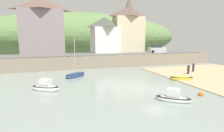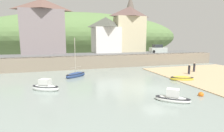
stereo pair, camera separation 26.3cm
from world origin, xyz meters
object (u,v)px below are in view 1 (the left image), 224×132
object	(u,v)px
waterfront_building_left	(42,26)
waterfront_building_right	(128,29)
church_with_spire	(129,22)
person_near_water	(193,67)
waterfront_building_centre	(105,35)
mooring_buoy	(201,94)
sailboat_blue_trim	(75,75)
sailboat_far_left	(173,98)
fishing_boat_green	(181,78)
rowboat_small_beached	(46,87)
parked_car_near_slipway	(157,49)
person_on_slipway	(188,69)

from	to	relation	value
waterfront_building_left	waterfront_building_right	bearing A→B (deg)	0.00
church_with_spire	person_near_water	bearing A→B (deg)	-82.77
waterfront_building_centre	mooring_buoy	world-z (taller)	waterfront_building_centre
church_with_spire	sailboat_blue_trim	size ratio (longest dim) A/B	2.48
sailboat_far_left	person_near_water	distance (m)	16.67
person_near_water	church_with_spire	bearing A→B (deg)	97.23
fishing_boat_green	person_near_water	xyz separation A→B (m)	(5.95, 4.32, 0.74)
fishing_boat_green	sailboat_blue_trim	bearing A→B (deg)	178.04
church_with_spire	sailboat_far_left	world-z (taller)	church_with_spire
sailboat_blue_trim	waterfront_building_right	bearing A→B (deg)	10.22
fishing_boat_green	mooring_buoy	bearing A→B (deg)	-89.85
waterfront_building_right	church_with_spire	distance (m)	4.87
church_with_spire	rowboat_small_beached	size ratio (longest dim) A/B	4.40
sailboat_blue_trim	mooring_buoy	distance (m)	17.21
church_with_spire	person_near_water	world-z (taller)	church_with_spire
waterfront_building_right	church_with_spire	world-z (taller)	church_with_spire
waterfront_building_right	rowboat_small_beached	bearing A→B (deg)	-131.69
waterfront_building_left	church_with_spire	bearing A→B (deg)	10.19
waterfront_building_right	person_near_water	xyz separation A→B (m)	(4.62, -17.92, -7.17)
church_with_spire	rowboat_small_beached	bearing A→B (deg)	-129.47
mooring_buoy	parked_car_near_slipway	bearing A→B (deg)	67.93
fishing_boat_green	sailboat_far_left	size ratio (longest dim) A/B	1.07
sailboat_far_left	person_on_slipway	size ratio (longest dim) A/B	2.00
waterfront_building_right	parked_car_near_slipway	distance (m)	8.78
waterfront_building_centre	parked_car_near_slipway	distance (m)	13.22
church_with_spire	sailboat_far_left	bearing A→B (deg)	-106.25
parked_car_near_slipway	person_near_water	size ratio (longest dim) A/B	2.59
person_near_water	mooring_buoy	world-z (taller)	person_near_water
waterfront_building_centre	rowboat_small_beached	bearing A→B (deg)	-121.11
waterfront_building_centre	mooring_buoy	size ratio (longest dim) A/B	15.83
fishing_boat_green	person_on_slipway	world-z (taller)	person_on_slipway
sailboat_blue_trim	sailboat_far_left	bearing A→B (deg)	-96.04
waterfront_building_centre	person_on_slipway	size ratio (longest dim) A/B	5.24
waterfront_building_centre	person_near_water	xyz separation A→B (m)	(10.85, -17.92, -5.75)
waterfront_building_left	fishing_boat_green	xyz separation A→B (m)	(19.10, -22.24, -8.16)
person_near_water	waterfront_building_centre	bearing A→B (deg)	121.20
rowboat_small_beached	mooring_buoy	size ratio (longest dim) A/B	6.43
rowboat_small_beached	parked_car_near_slipway	size ratio (longest dim) A/B	0.82
sailboat_far_left	person_on_slipway	bearing A→B (deg)	82.71
sailboat_blue_trim	rowboat_small_beached	bearing A→B (deg)	-158.39
person_on_slipway	fishing_boat_green	bearing A→B (deg)	-141.85
sailboat_blue_trim	rowboat_small_beached	size ratio (longest dim) A/B	1.77
person_on_slipway	waterfront_building_right	bearing A→B (deg)	96.68
fishing_boat_green	waterfront_building_right	bearing A→B (deg)	110.14
waterfront_building_centre	church_with_spire	distance (m)	9.67
person_near_water	waterfront_building_left	bearing A→B (deg)	144.42
waterfront_building_right	person_on_slipway	world-z (taller)	waterfront_building_right
mooring_buoy	person_on_slipway	bearing A→B (deg)	55.34
rowboat_small_beached	person_near_water	xyz separation A→B (m)	(23.94, 3.78, 0.62)
fishing_boat_green	waterfront_building_left	bearing A→B (deg)	154.21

